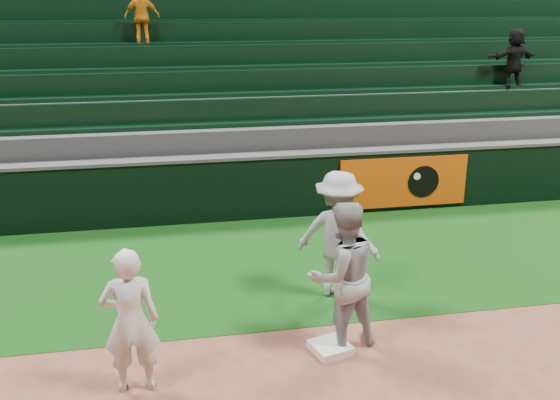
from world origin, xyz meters
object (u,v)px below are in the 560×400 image
(base_coach, at_px, (338,235))
(baserunner, at_px, (342,276))
(first_base, at_px, (330,347))
(first_baseman, at_px, (130,321))

(base_coach, bearing_deg, baserunner, 107.92)
(baserunner, xyz_separation_m, base_coach, (0.32, 1.31, -0.01))
(first_base, height_order, first_baseman, first_baseman)
(first_baseman, height_order, base_coach, base_coach)
(first_base, height_order, baserunner, baserunner)
(baserunner, distance_m, base_coach, 1.35)
(first_baseman, height_order, baserunner, baserunner)
(first_baseman, relative_size, base_coach, 0.91)
(base_coach, bearing_deg, first_baseman, 64.01)
(first_base, distance_m, base_coach, 1.75)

